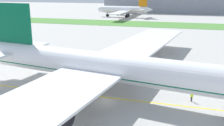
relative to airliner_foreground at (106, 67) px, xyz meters
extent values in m
plane|color=#ADAAA5|center=(0.49, -2.11, -5.38)|extent=(600.00, 600.00, 0.00)
cube|color=yellow|center=(0.49, -0.57, -5.37)|extent=(280.00, 0.36, 0.01)
cube|color=#4C8438|center=(0.49, 100.73, -5.33)|extent=(320.00, 24.00, 0.10)
cylinder|color=white|center=(1.05, -0.17, 0.15)|extent=(51.93, 13.07, 4.91)
cube|color=#055938|center=(1.05, -0.17, -0.71)|extent=(49.82, 12.35, 0.59)
cube|color=#055938|center=(-20.44, 3.28, 6.53)|extent=(9.29, 1.96, 7.86)
cube|color=white|center=(-20.68, 8.30, 0.88)|extent=(6.87, 8.66, 0.34)
cube|color=white|center=(2.58, 25.68, -0.47)|extent=(18.65, 47.84, 0.39)
cylinder|color=#B7BABF|center=(2.45, 15.08, -1.95)|extent=(5.03, 3.41, 2.70)
cylinder|color=black|center=(4.75, 14.71, -1.95)|extent=(0.85, 2.86, 2.84)
cylinder|color=#B7BABF|center=(-2.40, -15.09, -1.95)|extent=(5.03, 3.41, 2.70)
cylinder|color=black|center=(-0.10, -15.46, -1.95)|extent=(0.85, 2.86, 2.84)
cylinder|color=black|center=(-2.64, 3.03, -3.26)|extent=(0.51, 0.51, 1.90)
cylinder|color=black|center=(-2.64, 3.03, -4.21)|extent=(2.47, 1.41, 2.33)
cylinder|color=black|center=(-3.46, -2.06, -3.26)|extent=(0.51, 0.51, 1.90)
cylinder|color=black|center=(-3.46, -2.06, -4.21)|extent=(2.47, 1.41, 2.33)
sphere|color=black|center=(-18.01, 5.33, 0.59)|extent=(0.34, 0.34, 0.34)
sphere|color=black|center=(-15.02, 4.85, 0.59)|extent=(0.34, 0.34, 0.34)
sphere|color=black|center=(-12.03, 4.37, 0.59)|extent=(0.34, 0.34, 0.34)
sphere|color=black|center=(-9.04, 3.89, 0.59)|extent=(0.34, 0.34, 0.34)
sphere|color=black|center=(-6.05, 3.41, 0.59)|extent=(0.34, 0.34, 0.34)
sphere|color=black|center=(-3.06, 2.93, 0.59)|extent=(0.34, 0.34, 0.34)
sphere|color=black|center=(-0.07, 2.45, 0.59)|extent=(0.34, 0.34, 0.34)
sphere|color=black|center=(2.92, 1.97, 0.59)|extent=(0.34, 0.34, 0.34)
sphere|color=black|center=(5.91, 1.49, 0.59)|extent=(0.34, 0.34, 0.34)
sphere|color=black|center=(8.90, 1.00, 0.59)|extent=(0.34, 0.34, 0.34)
sphere|color=black|center=(11.89, 0.52, 0.59)|extent=(0.34, 0.34, 0.34)
sphere|color=black|center=(14.88, 0.04, 0.59)|extent=(0.34, 0.34, 0.34)
sphere|color=black|center=(17.87, -0.44, 0.59)|extent=(0.34, 0.34, 0.34)
cylinder|color=black|center=(14.75, 1.61, -4.95)|extent=(0.12, 0.12, 0.85)
cylinder|color=#BFE519|center=(14.85, 1.50, -4.25)|extent=(0.10, 0.10, 0.54)
cylinder|color=black|center=(14.63, 1.77, -4.95)|extent=(0.12, 0.12, 0.85)
cylinder|color=#BFE519|center=(14.53, 1.88, -4.25)|extent=(0.10, 0.10, 0.54)
cube|color=#BFE519|center=(14.69, 1.69, -4.22)|extent=(0.48, 0.50, 0.60)
sphere|color=#8C6647|center=(14.69, 1.69, -3.79)|extent=(0.23, 0.23, 0.23)
cube|color=black|center=(0.52, 40.26, -3.61)|extent=(4.57, 2.90, 2.64)
cube|color=black|center=(3.22, 39.86, -3.99)|extent=(1.97, 2.43, 1.88)
cube|color=#263347|center=(3.98, 39.75, -3.61)|extent=(0.36, 1.92, 0.83)
cylinder|color=black|center=(3.39, 40.99, -4.93)|extent=(0.93, 0.43, 0.90)
cylinder|color=black|center=(3.05, 38.72, -4.93)|extent=(0.93, 0.43, 0.90)
cylinder|color=black|center=(-0.37, 41.56, -4.93)|extent=(0.93, 0.43, 0.90)
cylinder|color=black|center=(-0.71, 39.29, -4.93)|extent=(0.93, 0.43, 0.90)
cylinder|color=white|center=(-27.89, 132.68, -0.29)|extent=(30.41, 5.28, 4.52)
cube|color=orange|center=(-27.89, 132.68, -1.09)|extent=(29.19, 4.89, 0.54)
sphere|color=white|center=(-44.28, 133.10, -0.29)|extent=(4.29, 4.29, 4.29)
cone|color=white|center=(-10.70, 132.25, 0.04)|extent=(5.06, 3.96, 3.84)
cube|color=orange|center=(-15.16, 132.36, 5.58)|extent=(5.47, 0.59, 7.23)
cube|color=white|center=(-14.67, 127.83, 0.38)|extent=(3.52, 7.31, 0.32)
cube|color=white|center=(-14.44, 136.86, 0.38)|extent=(3.52, 7.31, 0.32)
cube|color=white|center=(-26.77, 116.75, -0.86)|extent=(7.35, 27.44, 0.36)
cube|color=white|center=(-25.97, 148.54, -0.86)|extent=(7.35, 27.44, 0.36)
cylinder|color=#B7BABF|center=(-27.53, 122.91, -2.23)|extent=(4.35, 2.59, 2.48)
cylinder|color=black|center=(-29.67, 122.96, -2.23)|extent=(0.44, 2.62, 2.61)
cylinder|color=#B7BABF|center=(-27.03, 142.42, -2.23)|extent=(4.35, 2.59, 2.48)
cylinder|color=black|center=(-29.18, 142.48, -2.23)|extent=(0.44, 2.62, 2.61)
cylinder|color=black|center=(-39.40, 132.97, -3.43)|extent=(0.47, 0.47, 1.75)
cylinder|color=black|center=(-39.40, 132.97, -4.30)|extent=(2.17, 1.02, 2.15)
cylinder|color=black|center=(-25.52, 130.25, -3.43)|extent=(0.47, 0.47, 1.75)
cylinder|color=black|center=(-25.52, 130.25, -4.30)|extent=(2.17, 1.02, 2.15)
cylinder|color=black|center=(-25.40, 134.99, -3.43)|extent=(0.47, 0.47, 1.75)
cylinder|color=black|center=(-25.40, 134.99, -4.30)|extent=(2.17, 1.02, 2.15)
cube|color=gray|center=(8.62, 176.49, 3.62)|extent=(121.82, 20.00, 18.00)
camera|label=1|loc=(12.84, -41.57, 13.09)|focal=42.08mm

